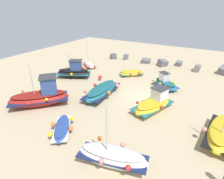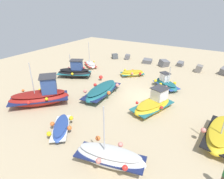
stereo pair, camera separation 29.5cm
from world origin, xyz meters
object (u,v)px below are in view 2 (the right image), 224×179
(fishing_boat_6, at_px, (91,64))
(fishing_boat_4, at_px, (61,127))
(fishing_boat_3, at_px, (132,73))
(mooring_buoy_0, at_px, (101,77))
(fishing_boat_5, at_px, (110,157))
(fishing_boat_1, at_px, (154,104))
(fishing_boat_7, at_px, (166,84))
(fishing_boat_9, at_px, (41,96))
(fishing_boat_0, at_px, (221,135))
(fishing_boat_8, at_px, (102,91))
(fishing_boat_2, at_px, (75,72))

(fishing_boat_6, bearing_deg, fishing_boat_4, -23.37)
(fishing_boat_3, xyz_separation_m, mooring_buoy_0, (-2.58, -3.44, 0.07))
(fishing_boat_5, bearing_deg, fishing_boat_4, 159.02)
(fishing_boat_1, height_order, mooring_buoy_0, fishing_boat_1)
(fishing_boat_1, height_order, fishing_boat_7, fishing_boat_7)
(fishing_boat_3, bearing_deg, fishing_boat_1, 85.35)
(fishing_boat_5, distance_m, fishing_boat_6, 18.58)
(fishing_boat_9, bearing_deg, fishing_boat_1, -20.94)
(fishing_boat_0, bearing_deg, fishing_boat_8, 86.54)
(fishing_boat_3, relative_size, mooring_buoy_0, 4.68)
(fishing_boat_2, relative_size, fishing_boat_5, 1.00)
(fishing_boat_7, distance_m, fishing_boat_9, 13.05)
(fishing_boat_0, height_order, mooring_buoy_0, fishing_boat_0)
(fishing_boat_9, bearing_deg, fishing_boat_5, -62.86)
(fishing_boat_6, xyz_separation_m, fishing_boat_8, (6.69, -6.89, 0.18))
(fishing_boat_0, distance_m, fishing_boat_5, 7.78)
(fishing_boat_2, relative_size, fishing_boat_7, 1.31)
(fishing_boat_2, relative_size, fishing_boat_6, 1.27)
(fishing_boat_4, distance_m, fishing_boat_7, 12.43)
(fishing_boat_2, bearing_deg, fishing_boat_8, -50.24)
(fishing_boat_6, bearing_deg, fishing_boat_1, 8.07)
(fishing_boat_2, height_order, fishing_boat_9, fishing_boat_9)
(fishing_boat_1, relative_size, fishing_boat_7, 1.33)
(fishing_boat_4, distance_m, fishing_boat_6, 15.26)
(fishing_boat_5, height_order, fishing_boat_8, fishing_boat_5)
(fishing_boat_5, height_order, fishing_boat_9, fishing_boat_9)
(fishing_boat_1, bearing_deg, fishing_boat_3, 56.83)
(fishing_boat_8, bearing_deg, fishing_boat_0, 78.38)
(fishing_boat_1, height_order, fishing_boat_8, fishing_boat_1)
(fishing_boat_5, relative_size, fishing_boat_9, 0.84)
(fishing_boat_5, bearing_deg, fishing_boat_0, 33.87)
(fishing_boat_7, xyz_separation_m, fishing_boat_8, (-4.98, -5.25, 0.00))
(fishing_boat_0, distance_m, fishing_boat_1, 5.60)
(fishing_boat_1, distance_m, fishing_boat_7, 5.24)
(fishing_boat_3, bearing_deg, fishing_boat_8, 45.72)
(fishing_boat_2, height_order, fishing_boat_3, fishing_boat_2)
(fishing_boat_1, bearing_deg, fishing_boat_7, 24.03)
(mooring_buoy_0, bearing_deg, fishing_boat_8, -54.08)
(mooring_buoy_0, bearing_deg, fishing_boat_2, -167.11)
(fishing_boat_2, distance_m, fishing_boat_6, 4.44)
(fishing_boat_2, distance_m, fishing_boat_7, 11.14)
(fishing_boat_9, bearing_deg, fishing_boat_6, 57.97)
(fishing_boat_2, height_order, fishing_boat_6, fishing_boat_6)
(fishing_boat_7, relative_size, fishing_boat_8, 0.65)
(fishing_boat_2, bearing_deg, fishing_boat_1, -39.18)
(fishing_boat_0, xyz_separation_m, fishing_boat_5, (-5.38, -5.62, -0.03))
(fishing_boat_4, height_order, fishing_boat_7, fishing_boat_7)
(mooring_buoy_0, bearing_deg, fishing_boat_3, 53.18)
(fishing_boat_6, distance_m, fishing_boat_9, 11.63)
(fishing_boat_3, xyz_separation_m, fishing_boat_6, (-6.85, 0.12, 0.01))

